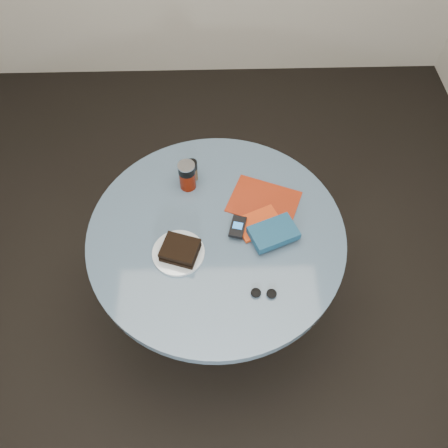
{
  "coord_description": "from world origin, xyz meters",
  "views": [
    {
      "loc": [
        0.01,
        -0.92,
        2.16
      ],
      "look_at": [
        0.03,
        0.0,
        0.8
      ],
      "focal_mm": 35.0,
      "sensor_mm": 36.0,
      "label": 1
    }
  ],
  "objects_px": {
    "sandwich": "(180,250)",
    "headphones": "(264,293)",
    "pepper_grinder": "(192,170)",
    "mp3_player": "(238,227)",
    "novel": "(273,233)",
    "plate": "(178,253)",
    "table": "(217,253)",
    "soda_can": "(187,176)",
    "red_book": "(259,223)",
    "magazine": "(264,202)"
  },
  "relations": [
    {
      "from": "table",
      "to": "pepper_grinder",
      "type": "relative_size",
      "value": 10.03
    },
    {
      "from": "plate",
      "to": "soda_can",
      "type": "relative_size",
      "value": 1.52
    },
    {
      "from": "red_book",
      "to": "headphones",
      "type": "xyz_separation_m",
      "value": [
        -0.0,
        -0.29,
        -0.0
      ]
    },
    {
      "from": "table",
      "to": "novel",
      "type": "height_order",
      "value": "novel"
    },
    {
      "from": "red_book",
      "to": "mp3_player",
      "type": "bearing_deg",
      "value": 171.95
    },
    {
      "from": "magazine",
      "to": "mp3_player",
      "type": "height_order",
      "value": "mp3_player"
    },
    {
      "from": "pepper_grinder",
      "to": "magazine",
      "type": "relative_size",
      "value": 0.37
    },
    {
      "from": "sandwich",
      "to": "novel",
      "type": "bearing_deg",
      "value": 10.54
    },
    {
      "from": "table",
      "to": "soda_can",
      "type": "distance_m",
      "value": 0.34
    },
    {
      "from": "soda_can",
      "to": "magazine",
      "type": "distance_m",
      "value": 0.33
    },
    {
      "from": "table",
      "to": "pepper_grinder",
      "type": "xyz_separation_m",
      "value": [
        -0.09,
        0.27,
        0.21
      ]
    },
    {
      "from": "novel",
      "to": "plate",
      "type": "bearing_deg",
      "value": 167.43
    },
    {
      "from": "soda_can",
      "to": "red_book",
      "type": "bearing_deg",
      "value": -36.17
    },
    {
      "from": "plate",
      "to": "pepper_grinder",
      "type": "xyz_separation_m",
      "value": [
        0.05,
        0.36,
        0.04
      ]
    },
    {
      "from": "table",
      "to": "novel",
      "type": "distance_m",
      "value": 0.3
    },
    {
      "from": "sandwich",
      "to": "magazine",
      "type": "distance_m",
      "value": 0.41
    },
    {
      "from": "table",
      "to": "magazine",
      "type": "relative_size",
      "value": 3.73
    },
    {
      "from": "table",
      "to": "plate",
      "type": "xyz_separation_m",
      "value": [
        -0.14,
        -0.1,
        0.17
      ]
    },
    {
      "from": "magazine",
      "to": "red_book",
      "type": "distance_m",
      "value": 0.12
    },
    {
      "from": "soda_can",
      "to": "novel",
      "type": "bearing_deg",
      "value": -38.93
    },
    {
      "from": "soda_can",
      "to": "novel",
      "type": "height_order",
      "value": "soda_can"
    },
    {
      "from": "soda_can",
      "to": "mp3_player",
      "type": "bearing_deg",
      "value": -49.39
    },
    {
      "from": "magazine",
      "to": "pepper_grinder",
      "type": "bearing_deg",
      "value": 177.51
    },
    {
      "from": "sandwich",
      "to": "novel",
      "type": "relative_size",
      "value": 0.9
    },
    {
      "from": "plate",
      "to": "sandwich",
      "type": "bearing_deg",
      "value": -31.46
    },
    {
      "from": "table",
      "to": "plate",
      "type": "bearing_deg",
      "value": -146.15
    },
    {
      "from": "sandwich",
      "to": "table",
      "type": "bearing_deg",
      "value": 37.03
    },
    {
      "from": "plate",
      "to": "novel",
      "type": "height_order",
      "value": "novel"
    },
    {
      "from": "table",
      "to": "plate",
      "type": "height_order",
      "value": "plate"
    },
    {
      "from": "pepper_grinder",
      "to": "mp3_player",
      "type": "bearing_deg",
      "value": -56.83
    },
    {
      "from": "pepper_grinder",
      "to": "headphones",
      "type": "relative_size",
      "value": 1.05
    },
    {
      "from": "plate",
      "to": "novel",
      "type": "xyz_separation_m",
      "value": [
        0.36,
        0.06,
        0.03
      ]
    },
    {
      "from": "plate",
      "to": "red_book",
      "type": "relative_size",
      "value": 1.15
    },
    {
      "from": "pepper_grinder",
      "to": "novel",
      "type": "height_order",
      "value": "pepper_grinder"
    },
    {
      "from": "headphones",
      "to": "magazine",
      "type": "bearing_deg",
      "value": 85.35
    },
    {
      "from": "novel",
      "to": "table",
      "type": "bearing_deg",
      "value": 148.47
    },
    {
      "from": "sandwich",
      "to": "mp3_player",
      "type": "distance_m",
      "value": 0.24
    },
    {
      "from": "sandwich",
      "to": "magazine",
      "type": "xyz_separation_m",
      "value": [
        0.33,
        0.24,
        -0.03
      ]
    },
    {
      "from": "magazine",
      "to": "headphones",
      "type": "xyz_separation_m",
      "value": [
        -0.03,
        -0.41,
        0.01
      ]
    },
    {
      "from": "novel",
      "to": "magazine",
      "type": "bearing_deg",
      "value": 74.5
    },
    {
      "from": "plate",
      "to": "pepper_grinder",
      "type": "height_order",
      "value": "pepper_grinder"
    },
    {
      "from": "headphones",
      "to": "soda_can",
      "type": "bearing_deg",
      "value": 118.88
    },
    {
      "from": "pepper_grinder",
      "to": "novel",
      "type": "bearing_deg",
      "value": -44.77
    },
    {
      "from": "plate",
      "to": "soda_can",
      "type": "distance_m",
      "value": 0.33
    },
    {
      "from": "table",
      "to": "sandwich",
      "type": "distance_m",
      "value": 0.26
    },
    {
      "from": "plate",
      "to": "mp3_player",
      "type": "height_order",
      "value": "mp3_player"
    },
    {
      "from": "red_book",
      "to": "magazine",
      "type": "bearing_deg",
      "value": 51.38
    },
    {
      "from": "table",
      "to": "red_book",
      "type": "distance_m",
      "value": 0.24
    },
    {
      "from": "sandwich",
      "to": "headphones",
      "type": "xyz_separation_m",
      "value": [
        0.3,
        -0.17,
        -0.03
      ]
    },
    {
      "from": "plate",
      "to": "sandwich",
      "type": "height_order",
      "value": "sandwich"
    }
  ]
}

